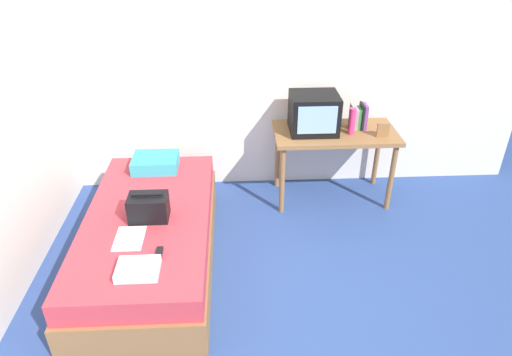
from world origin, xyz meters
TOP-DOWN VIEW (x-y plane):
  - ground_plane at (0.00, 0.00)m, footprint 8.00×8.00m
  - wall_back at (0.00, 2.00)m, footprint 5.20×0.10m
  - bed at (-1.03, 0.71)m, footprint 1.00×2.00m
  - desk at (0.63, 1.60)m, footprint 1.16×0.60m
  - tv at (0.42, 1.62)m, footprint 0.44×0.39m
  - water_bottle at (0.76, 1.54)m, footprint 0.06×0.06m
  - book_row at (0.86, 1.67)m, footprint 0.15×0.16m
  - picture_frame at (1.04, 1.45)m, footprint 0.11×0.02m
  - pillow at (-1.06, 1.46)m, footprint 0.41×0.33m
  - handbag at (-1.00, 0.65)m, footprint 0.30×0.20m
  - magazine at (-1.11, 0.39)m, footprint 0.21×0.29m
  - remote_dark at (-0.87, 0.19)m, footprint 0.04×0.16m
  - folded_towel at (-0.98, 0.03)m, footprint 0.28×0.22m

SIDE VIEW (x-z plane):
  - ground_plane at x=0.00m, z-range 0.00..0.00m
  - bed at x=-1.03m, z-range 0.00..0.45m
  - magazine at x=-1.11m, z-range 0.46..0.46m
  - remote_dark at x=-0.87m, z-range 0.46..0.48m
  - folded_towel at x=-0.98m, z-range 0.46..0.51m
  - pillow at x=-1.06m, z-range 0.46..0.57m
  - handbag at x=-1.00m, z-range 0.44..0.67m
  - desk at x=0.63m, z-range 0.27..1.00m
  - picture_frame at x=1.04m, z-range 0.73..0.86m
  - book_row at x=0.86m, z-range 0.72..0.96m
  - water_bottle at x=0.76m, z-range 0.73..0.98m
  - tv at x=0.42m, z-range 0.73..1.09m
  - wall_back at x=0.00m, z-range 0.00..2.60m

